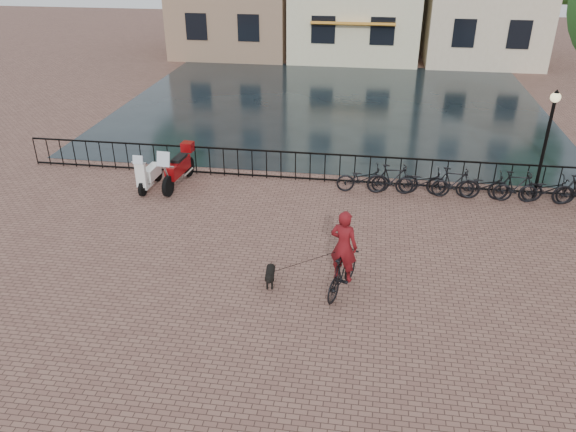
# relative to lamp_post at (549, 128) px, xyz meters

# --- Properties ---
(ground) EXTENTS (100.00, 100.00, 0.00)m
(ground) POSITION_rel_lamp_post_xyz_m (-7.20, -7.60, -2.38)
(ground) COLOR brown
(ground) RESTS_ON ground
(canal_water) EXTENTS (20.00, 20.00, 0.00)m
(canal_water) POSITION_rel_lamp_post_xyz_m (-7.20, 9.70, -2.38)
(canal_water) COLOR black
(canal_water) RESTS_ON ground
(railing) EXTENTS (20.00, 0.05, 1.02)m
(railing) POSITION_rel_lamp_post_xyz_m (-7.20, 0.40, -1.87)
(railing) COLOR black
(railing) RESTS_ON ground
(lamp_post) EXTENTS (0.30, 0.30, 3.45)m
(lamp_post) POSITION_rel_lamp_post_xyz_m (0.00, 0.00, 0.00)
(lamp_post) COLOR black
(lamp_post) RESTS_ON ground
(cyclist) EXTENTS (1.06, 1.89, 2.49)m
(cyclist) POSITION_rel_lamp_post_xyz_m (-5.70, -5.96, -1.43)
(cyclist) COLOR black
(cyclist) RESTS_ON ground
(dog) EXTENTS (0.33, 0.80, 0.53)m
(dog) POSITION_rel_lamp_post_xyz_m (-7.43, -5.97, -2.11)
(dog) COLOR black
(dog) RESTS_ON ground
(motorcycle) EXTENTS (0.73, 2.25, 1.58)m
(motorcycle) POSITION_rel_lamp_post_xyz_m (-11.48, -0.64, -1.59)
(motorcycle) COLOR maroon
(motorcycle) RESTS_ON ground
(scooter) EXTENTS (0.52, 1.56, 1.43)m
(scooter) POSITION_rel_lamp_post_xyz_m (-12.35, -0.98, -1.66)
(scooter) COLOR white
(scooter) RESTS_ON ground
(parked_bike_0) EXTENTS (1.77, 0.79, 0.90)m
(parked_bike_0) POSITION_rel_lamp_post_xyz_m (-5.40, -0.20, -1.93)
(parked_bike_0) COLOR black
(parked_bike_0) RESTS_ON ground
(parked_bike_1) EXTENTS (1.71, 0.66, 1.00)m
(parked_bike_1) POSITION_rel_lamp_post_xyz_m (-4.45, -0.20, -1.88)
(parked_bike_1) COLOR black
(parked_bike_1) RESTS_ON ground
(parked_bike_2) EXTENTS (1.73, 0.63, 0.90)m
(parked_bike_2) POSITION_rel_lamp_post_xyz_m (-3.50, -0.20, -1.93)
(parked_bike_2) COLOR black
(parked_bike_2) RESTS_ON ground
(parked_bike_3) EXTENTS (1.70, 0.60, 1.00)m
(parked_bike_3) POSITION_rel_lamp_post_xyz_m (-2.55, -0.20, -1.88)
(parked_bike_3) COLOR black
(parked_bike_3) RESTS_ON ground
(parked_bike_4) EXTENTS (1.76, 0.73, 0.90)m
(parked_bike_4) POSITION_rel_lamp_post_xyz_m (-1.60, -0.20, -1.93)
(parked_bike_4) COLOR black
(parked_bike_4) RESTS_ON ground
(parked_bike_5) EXTENTS (1.67, 0.50, 1.00)m
(parked_bike_5) POSITION_rel_lamp_post_xyz_m (-0.65, -0.20, -1.88)
(parked_bike_5) COLOR black
(parked_bike_5) RESTS_ON ground
(parked_bike_6) EXTENTS (1.75, 0.70, 0.90)m
(parked_bike_6) POSITION_rel_lamp_post_xyz_m (0.30, -0.20, -1.93)
(parked_bike_6) COLOR black
(parked_bike_6) RESTS_ON ground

